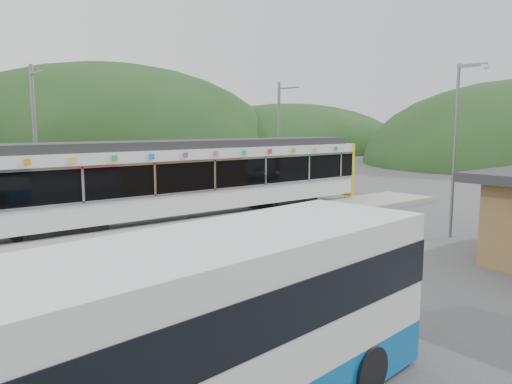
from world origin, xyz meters
TOP-DOWN VIEW (x-y plane):
  - ground at (0.00, 0.00)m, footprint 120.00×120.00m
  - hills at (6.19, 5.29)m, footprint 146.00×149.00m
  - platform at (0.00, 3.30)m, footprint 26.00×3.20m
  - yellow_line at (0.00, 2.00)m, footprint 26.00×0.10m
  - train at (-0.99, 6.00)m, footprint 20.44×3.01m
  - catenary_mast_west at (-7.00, 8.56)m, footprint 0.18×1.80m
  - catenary_mast_east at (7.00, 8.56)m, footprint 0.18×1.80m
  - bus at (-10.58, -8.41)m, footprint 10.76×3.49m
  - lamp_post at (5.21, -3.90)m, footprint 0.36×1.18m

SIDE VIEW (x-z plane):
  - ground at x=0.00m, z-range 0.00..0.00m
  - hills at x=6.19m, z-range -13.00..13.00m
  - platform at x=0.00m, z-range 0.00..0.30m
  - yellow_line at x=0.00m, z-range 0.30..0.31m
  - bus at x=-10.58m, z-range -0.05..2.83m
  - train at x=-0.99m, z-range 0.19..3.93m
  - catenary_mast_west at x=-7.00m, z-range 0.15..7.15m
  - catenary_mast_east at x=7.00m, z-range 0.15..7.15m
  - lamp_post at x=5.21m, z-range 0.64..7.45m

